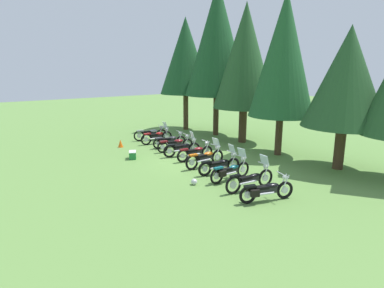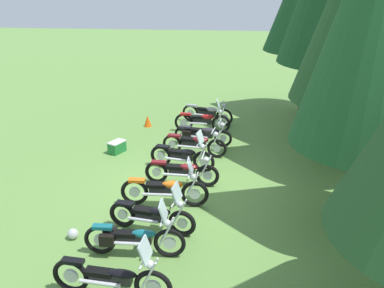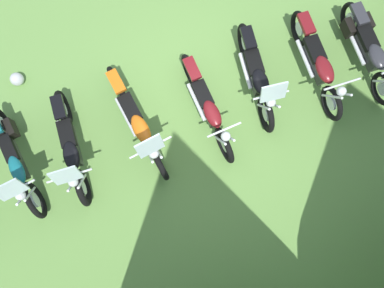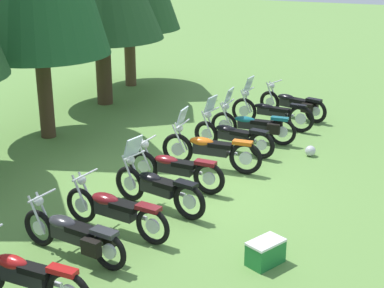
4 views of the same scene
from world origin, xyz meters
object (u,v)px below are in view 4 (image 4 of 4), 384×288
(motorcycle_7, at_px, (232,135))
(motorcycle_9, at_px, (271,111))
(motorcycle_6, at_px, (210,149))
(picnic_cooler, at_px, (265,252))
(motorcycle_3, at_px, (115,209))
(motorcycle_8, at_px, (254,125))
(motorcycle_10, at_px, (294,104))
(dropped_helmet, at_px, (310,151))
(motorcycle_4, at_px, (157,187))
(motorcycle_5, at_px, (175,168))
(motorcycle_1, at_px, (23,274))
(motorcycle_2, at_px, (74,234))

(motorcycle_7, distance_m, motorcycle_9, 2.33)
(motorcycle_6, bearing_deg, picnic_cooler, 121.65)
(motorcycle_3, distance_m, motorcycle_8, 5.78)
(motorcycle_6, height_order, motorcycle_10, motorcycle_6)
(motorcycle_7, height_order, dropped_helmet, motorcycle_7)
(motorcycle_8, distance_m, picnic_cooler, 6.05)
(motorcycle_4, height_order, motorcycle_5, motorcycle_4)
(motorcycle_3, bearing_deg, motorcycle_8, -89.76)
(motorcycle_5, height_order, motorcycle_7, motorcycle_7)
(motorcycle_3, distance_m, picnic_cooler, 2.79)
(motorcycle_9, height_order, dropped_helmet, motorcycle_9)
(motorcycle_8, relative_size, picnic_cooler, 3.21)
(motorcycle_4, distance_m, motorcycle_10, 7.13)
(motorcycle_7, height_order, motorcycle_10, motorcycle_7)
(motorcycle_6, bearing_deg, motorcycle_9, -99.04)
(motorcycle_6, height_order, motorcycle_9, motorcycle_6)
(motorcycle_1, xyz_separation_m, motorcycle_3, (2.40, -0.09, -0.03))
(motorcycle_5, distance_m, motorcycle_8, 3.55)
(motorcycle_9, height_order, picnic_cooler, motorcycle_9)
(motorcycle_3, relative_size, dropped_helmet, 8.75)
(motorcycle_5, distance_m, motorcycle_10, 6.08)
(motorcycle_10, bearing_deg, motorcycle_5, 96.81)
(motorcycle_4, height_order, motorcycle_10, motorcycle_4)
(motorcycle_6, bearing_deg, motorcycle_5, 75.01)
(motorcycle_7, bearing_deg, motorcycle_10, -92.25)
(motorcycle_3, relative_size, motorcycle_9, 0.94)
(dropped_helmet, bearing_deg, motorcycle_1, 162.31)
(picnic_cooler, bearing_deg, motorcycle_7, 25.47)
(motorcycle_4, xyz_separation_m, motorcycle_5, (1.08, 0.13, -0.03))
(motorcycle_9, bearing_deg, motorcycle_4, 89.12)
(motorcycle_10, bearing_deg, motorcycle_9, 89.40)
(motorcycle_1, xyz_separation_m, motorcycle_6, (5.90, -0.51, 0.01))
(motorcycle_6, xyz_separation_m, motorcycle_10, (4.72, -0.77, -0.05))
(motorcycle_9, bearing_deg, dropped_helmet, 134.86)
(motorcycle_7, bearing_deg, picnic_cooler, 124.20)
(motorcycle_7, relative_size, motorcycle_9, 0.92)
(motorcycle_5, relative_size, motorcycle_7, 1.02)
(motorcycle_4, bearing_deg, motorcycle_9, -83.26)
(motorcycle_6, distance_m, motorcycle_8, 2.25)
(motorcycle_1, xyz_separation_m, motorcycle_5, (4.63, -0.23, -0.04))
(motorcycle_1, height_order, motorcycle_7, motorcycle_1)
(motorcycle_1, relative_size, dropped_helmet, 8.65)
(motorcycle_4, xyz_separation_m, motorcycle_10, (7.07, -0.93, -0.03))
(motorcycle_4, bearing_deg, motorcycle_5, -70.95)
(motorcycle_1, distance_m, motorcycle_6, 5.93)
(motorcycle_6, distance_m, dropped_helmet, 2.65)
(motorcycle_3, bearing_deg, motorcycle_2, 89.39)
(motorcycle_7, bearing_deg, motorcycle_2, 92.06)
(motorcycle_7, bearing_deg, motorcycle_1, 93.85)
(motorcycle_8, bearing_deg, motorcycle_1, 82.11)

